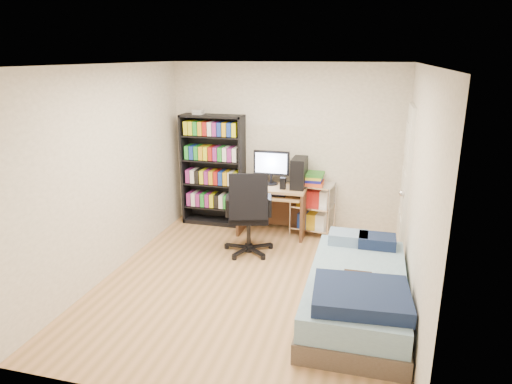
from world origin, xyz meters
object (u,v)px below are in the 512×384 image
(bed, at_px, (357,292))
(office_chair, at_px, (249,228))
(media_shelf, at_px, (213,169))
(computer_desk, at_px, (280,190))

(bed, bearing_deg, office_chair, 141.54)
(media_shelf, distance_m, computer_desk, 1.13)
(media_shelf, relative_size, bed, 0.89)
(media_shelf, relative_size, office_chair, 1.55)
(office_chair, relative_size, bed, 0.58)
(office_chair, bearing_deg, media_shelf, 115.00)
(computer_desk, height_order, bed, computer_desk)
(office_chair, distance_m, bed, 1.91)
(office_chair, xyz_separation_m, bed, (1.49, -1.18, -0.12))
(computer_desk, distance_m, bed, 2.40)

